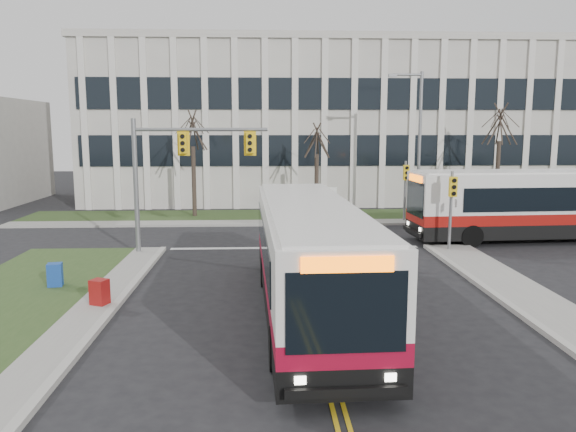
# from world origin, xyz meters

# --- Properties ---
(ground) EXTENTS (120.00, 120.00, 0.00)m
(ground) POSITION_xyz_m (0.00, 0.00, 0.00)
(ground) COLOR black
(ground) RESTS_ON ground
(sidewalk_west) EXTENTS (1.20, 26.00, 0.14)m
(sidewalk_west) POSITION_xyz_m (-7.00, -5.00, 0.07)
(sidewalk_west) COLOR #9E9B93
(sidewalk_west) RESTS_ON ground
(sidewalk_cross) EXTENTS (44.00, 1.60, 0.14)m
(sidewalk_cross) POSITION_xyz_m (5.00, 15.20, 0.07)
(sidewalk_cross) COLOR #9E9B93
(sidewalk_cross) RESTS_ON ground
(building_lawn) EXTENTS (44.00, 5.00, 0.12)m
(building_lawn) POSITION_xyz_m (5.00, 18.00, 0.06)
(building_lawn) COLOR #2F481E
(building_lawn) RESTS_ON ground
(office_building) EXTENTS (40.00, 16.00, 12.00)m
(office_building) POSITION_xyz_m (5.00, 30.00, 6.00)
(office_building) COLOR beige
(office_building) RESTS_ON ground
(mast_arm_signal) EXTENTS (6.11, 0.38, 6.20)m
(mast_arm_signal) POSITION_xyz_m (-5.62, 7.16, 4.26)
(mast_arm_signal) COLOR slate
(mast_arm_signal) RESTS_ON ground
(signal_pole_near) EXTENTS (0.34, 0.39, 3.80)m
(signal_pole_near) POSITION_xyz_m (7.20, 6.90, 2.50)
(signal_pole_near) COLOR slate
(signal_pole_near) RESTS_ON ground
(signal_pole_far) EXTENTS (0.34, 0.39, 3.80)m
(signal_pole_far) POSITION_xyz_m (7.20, 15.40, 2.50)
(signal_pole_far) COLOR slate
(signal_pole_far) RESTS_ON ground
(streetlight) EXTENTS (2.15, 0.25, 9.20)m
(streetlight) POSITION_xyz_m (8.03, 16.20, 5.19)
(streetlight) COLOR slate
(streetlight) RESTS_ON ground
(directory_sign) EXTENTS (1.50, 0.12, 2.00)m
(directory_sign) POSITION_xyz_m (2.50, 17.50, 1.17)
(directory_sign) COLOR slate
(directory_sign) RESTS_ON ground
(tree_left) EXTENTS (1.80, 1.80, 7.70)m
(tree_left) POSITION_xyz_m (-6.00, 18.00, 5.51)
(tree_left) COLOR #42352B
(tree_left) RESTS_ON ground
(tree_mid) EXTENTS (1.80, 1.80, 6.82)m
(tree_mid) POSITION_xyz_m (2.00, 18.20, 4.88)
(tree_mid) COLOR #42352B
(tree_mid) RESTS_ON ground
(tree_right) EXTENTS (1.80, 1.80, 8.25)m
(tree_right) POSITION_xyz_m (14.00, 18.00, 5.91)
(tree_right) COLOR #42352B
(tree_right) RESTS_ON ground
(bus_main) EXTENTS (3.16, 12.86, 3.41)m
(bus_main) POSITION_xyz_m (-0.11, -1.65, 1.70)
(bus_main) COLOR silver
(bus_main) RESTS_ON ground
(bus_cross) EXTENTS (13.47, 3.62, 3.56)m
(bus_cross) POSITION_xyz_m (12.77, 9.50, 1.78)
(bus_cross) COLOR silver
(bus_cross) RESTS_ON ground
(newspaper_box_blue) EXTENTS (0.58, 0.54, 0.95)m
(newspaper_box_blue) POSITION_xyz_m (-9.03, 1.50, 0.47)
(newspaper_box_blue) COLOR #163E98
(newspaper_box_blue) RESTS_ON ground
(newspaper_box_red) EXTENTS (0.63, 0.61, 0.95)m
(newspaper_box_red) POSITION_xyz_m (-6.80, -0.79, 0.47)
(newspaper_box_red) COLOR maroon
(newspaper_box_red) RESTS_ON ground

